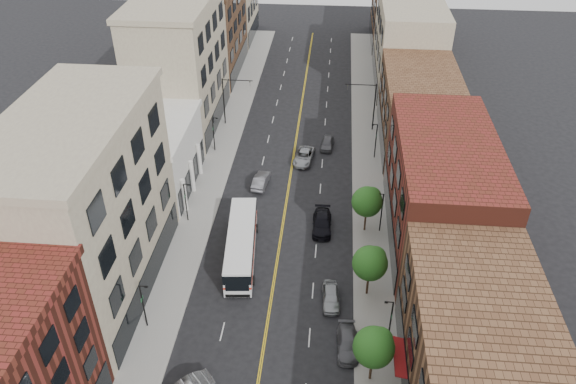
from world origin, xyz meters
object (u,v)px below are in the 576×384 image
(car_parked_far, at_px, (331,297))
(car_lane_behind, at_px, (261,180))
(city_bus, at_px, (241,243))
(car_lane_a, at_px, (322,223))
(car_parked_mid, at_px, (347,343))
(car_lane_c, at_px, (327,143))
(car_lane_b, at_px, (304,156))

(car_parked_far, height_order, car_lane_behind, car_lane_behind)
(car_lane_behind, bearing_deg, city_bus, 94.90)
(car_lane_a, bearing_deg, car_parked_far, -84.49)
(city_bus, bearing_deg, car_parked_mid, -50.68)
(car_lane_behind, bearing_deg, car_lane_c, -121.91)
(car_parked_mid, xyz_separation_m, car_lane_behind, (-10.92, 25.00, 0.09))
(car_lane_a, height_order, car_lane_b, car_lane_a)
(car_lane_behind, xyz_separation_m, car_lane_a, (8.02, -8.07, 0.02))
(car_lane_a, bearing_deg, car_lane_b, 100.73)
(car_lane_b, bearing_deg, car_lane_c, 59.90)
(city_bus, relative_size, car_lane_behind, 2.85)
(car_parked_mid, xyz_separation_m, car_parked_far, (-1.60, 5.51, 0.07))
(car_parked_mid, distance_m, car_lane_c, 35.41)
(car_lane_a, relative_size, car_lane_c, 1.29)
(car_lane_b, bearing_deg, car_parked_far, -73.15)
(city_bus, relative_size, car_parked_far, 3.02)
(car_parked_mid, bearing_deg, car_parked_far, 103.64)
(city_bus, height_order, car_parked_mid, city_bus)
(car_lane_a, height_order, car_lane_c, car_lane_a)
(car_parked_mid, bearing_deg, car_lane_c, 92.12)
(car_parked_mid, xyz_separation_m, car_lane_c, (-2.88, 35.29, 0.03))
(city_bus, relative_size, car_lane_a, 2.45)
(city_bus, height_order, car_lane_behind, city_bus)
(car_parked_far, relative_size, car_lane_c, 1.05)
(car_parked_mid, relative_size, car_lane_c, 1.12)
(car_parked_mid, bearing_deg, car_lane_b, 98.11)
(car_lane_behind, bearing_deg, car_parked_mid, 119.69)
(car_parked_far, xyz_separation_m, car_lane_behind, (-9.32, 19.49, 0.02))
(car_lane_a, relative_size, car_lane_b, 1.01)
(car_parked_far, height_order, car_lane_a, car_lane_a)
(car_parked_far, bearing_deg, car_lane_b, 95.41)
(city_bus, xyz_separation_m, car_lane_behind, (0.28, 13.68, -1.14))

